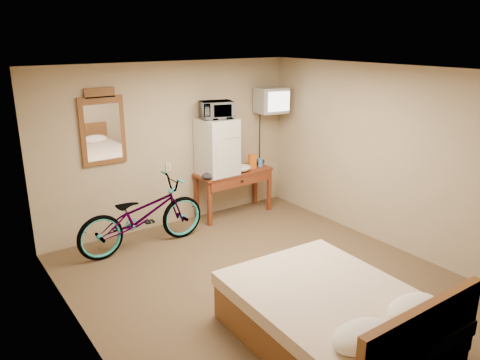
{
  "coord_description": "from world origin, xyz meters",
  "views": [
    {
      "loc": [
        -3.15,
        -3.99,
        2.87
      ],
      "look_at": [
        0.03,
        0.53,
        1.15
      ],
      "focal_mm": 35.0,
      "sensor_mm": 36.0,
      "label": 1
    }
  ],
  "objects_px": {
    "blue_cup": "(260,162)",
    "crt_television": "(271,100)",
    "microwave": "(217,110)",
    "wall_mirror": "(103,128)",
    "mini_fridge": "(217,147)",
    "desk": "(235,179)",
    "bed": "(336,319)",
    "bicycle": "(142,215)"
  },
  "relations": [
    {
      "from": "blue_cup",
      "to": "mini_fridge",
      "type": "bearing_deg",
      "value": 177.25
    },
    {
      "from": "microwave",
      "to": "crt_television",
      "type": "xyz_separation_m",
      "value": [
        1.05,
        -0.01,
        0.07
      ]
    },
    {
      "from": "blue_cup",
      "to": "wall_mirror",
      "type": "xyz_separation_m",
      "value": [
        -2.53,
        0.28,
        0.82
      ]
    },
    {
      "from": "bed",
      "to": "microwave",
      "type": "bearing_deg",
      "value": 76.07
    },
    {
      "from": "mini_fridge",
      "to": "wall_mirror",
      "type": "height_order",
      "value": "wall_mirror"
    },
    {
      "from": "microwave",
      "to": "blue_cup",
      "type": "height_order",
      "value": "microwave"
    },
    {
      "from": "mini_fridge",
      "to": "blue_cup",
      "type": "xyz_separation_m",
      "value": [
        0.82,
        -0.04,
        -0.37
      ]
    },
    {
      "from": "microwave",
      "to": "crt_television",
      "type": "distance_m",
      "value": 1.05
    },
    {
      "from": "blue_cup",
      "to": "wall_mirror",
      "type": "bearing_deg",
      "value": 173.72
    },
    {
      "from": "desk",
      "to": "crt_television",
      "type": "height_order",
      "value": "crt_television"
    },
    {
      "from": "bed",
      "to": "mini_fridge",
      "type": "bearing_deg",
      "value": 76.08
    },
    {
      "from": "mini_fridge",
      "to": "blue_cup",
      "type": "height_order",
      "value": "mini_fridge"
    },
    {
      "from": "wall_mirror",
      "to": "crt_television",
      "type": "bearing_deg",
      "value": -5.21
    },
    {
      "from": "desk",
      "to": "wall_mirror",
      "type": "relative_size",
      "value": 1.22
    },
    {
      "from": "bicycle",
      "to": "wall_mirror",
      "type": "bearing_deg",
      "value": 22.78
    },
    {
      "from": "bed",
      "to": "crt_television",
      "type": "bearing_deg",
      "value": 60.84
    },
    {
      "from": "microwave",
      "to": "bicycle",
      "type": "xyz_separation_m",
      "value": [
        -1.45,
        -0.33,
        -1.28
      ]
    },
    {
      "from": "bicycle",
      "to": "microwave",
      "type": "bearing_deg",
      "value": -78.31
    },
    {
      "from": "microwave",
      "to": "bed",
      "type": "distance_m",
      "value": 3.81
    },
    {
      "from": "wall_mirror",
      "to": "bed",
      "type": "distance_m",
      "value": 3.98
    },
    {
      "from": "crt_television",
      "to": "mini_fridge",
      "type": "bearing_deg",
      "value": 179.31
    },
    {
      "from": "crt_television",
      "to": "bicycle",
      "type": "bearing_deg",
      "value": -172.72
    },
    {
      "from": "crt_television",
      "to": "wall_mirror",
      "type": "distance_m",
      "value": 2.77
    },
    {
      "from": "wall_mirror",
      "to": "bed",
      "type": "xyz_separation_m",
      "value": [
        0.86,
        -3.65,
        -1.34
      ]
    },
    {
      "from": "blue_cup",
      "to": "crt_television",
      "type": "height_order",
      "value": "crt_television"
    },
    {
      "from": "bicycle",
      "to": "bed",
      "type": "distance_m",
      "value": 3.14
    },
    {
      "from": "crt_television",
      "to": "bed",
      "type": "bearing_deg",
      "value": -119.16
    },
    {
      "from": "desk",
      "to": "mini_fridge",
      "type": "distance_m",
      "value": 0.65
    },
    {
      "from": "mini_fridge",
      "to": "microwave",
      "type": "bearing_deg",
      "value": 56.24
    },
    {
      "from": "desk",
      "to": "mini_fridge",
      "type": "relative_size",
      "value": 1.46
    },
    {
      "from": "desk",
      "to": "crt_television",
      "type": "relative_size",
      "value": 2.12
    },
    {
      "from": "blue_cup",
      "to": "microwave",
      "type": "bearing_deg",
      "value": 177.24
    },
    {
      "from": "blue_cup",
      "to": "bed",
      "type": "distance_m",
      "value": 3.8
    },
    {
      "from": "microwave",
      "to": "wall_mirror",
      "type": "relative_size",
      "value": 0.46
    },
    {
      "from": "desk",
      "to": "microwave",
      "type": "xyz_separation_m",
      "value": [
        -0.31,
        0.03,
        1.14
      ]
    },
    {
      "from": "mini_fridge",
      "to": "bicycle",
      "type": "bearing_deg",
      "value": -167.1
    },
    {
      "from": "desk",
      "to": "wall_mirror",
      "type": "distance_m",
      "value": 2.27
    },
    {
      "from": "microwave",
      "to": "wall_mirror",
      "type": "height_order",
      "value": "wall_mirror"
    },
    {
      "from": "bicycle",
      "to": "mini_fridge",
      "type": "bearing_deg",
      "value": -78.31
    },
    {
      "from": "microwave",
      "to": "blue_cup",
      "type": "relative_size",
      "value": 3.58
    },
    {
      "from": "crt_television",
      "to": "blue_cup",
      "type": "bearing_deg",
      "value": -173.31
    },
    {
      "from": "microwave",
      "to": "crt_television",
      "type": "height_order",
      "value": "crt_television"
    }
  ]
}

